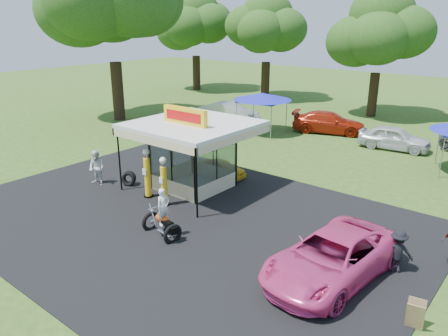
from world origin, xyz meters
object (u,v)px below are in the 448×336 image
at_px(pink_sedan, 332,257).
at_px(tent_west, 262,97).
at_px(spectator_west, 97,168).
at_px(spectator_east_a, 398,252).
at_px(bg_car_c, 394,138).
at_px(gas_station_kiosk, 193,154).
at_px(gas_pump_right, 164,183).
at_px(motorcycle, 163,218).
at_px(bg_car_a, 229,113).
at_px(bg_car_b, 329,122).
at_px(gas_pump_left, 147,174).
at_px(a_frame_sign, 415,315).
at_px(kiosk_car, 222,168).

distance_m(pink_sedan, tent_west, 19.44).
relative_size(spectator_west, spectator_east_a, 1.17).
height_order(spectator_west, bg_car_c, spectator_west).
distance_m(gas_station_kiosk, gas_pump_right, 2.62).
xyz_separation_m(motorcycle, bg_car_c, (2.82, 17.91, -0.06)).
height_order(spectator_east_a, tent_west, tent_west).
height_order(gas_pump_right, bg_car_a, gas_pump_right).
height_order(motorcycle, bg_car_a, motorcycle).
bearing_deg(bg_car_b, pink_sedan, -172.54).
relative_size(motorcycle, tent_west, 0.50).
relative_size(gas_pump_right, spectator_west, 1.29).
relative_size(gas_pump_left, spectator_west, 1.35).
xyz_separation_m(bg_car_b, tent_west, (-3.89, -3.18, 1.92)).
bearing_deg(motorcycle, gas_pump_right, 144.33).
distance_m(spectator_west, tent_west, 14.34).
bearing_deg(a_frame_sign, kiosk_car, 141.66).
bearing_deg(spectator_east_a, bg_car_c, -91.14).
bearing_deg(kiosk_car, spectator_west, 140.11).
distance_m(motorcycle, bg_car_c, 18.13).
height_order(kiosk_car, bg_car_b, bg_car_b).
relative_size(kiosk_car, spectator_east_a, 1.82).
height_order(gas_pump_left, spectator_east_a, gas_pump_left).
distance_m(gas_pump_left, motorcycle, 4.18).
distance_m(gas_pump_left, bg_car_a, 16.39).
bearing_deg(bg_car_c, spectator_east_a, -167.53).
height_order(gas_station_kiosk, bg_car_c, gas_station_kiosk).
bearing_deg(gas_pump_left, spectator_east_a, 4.37).
relative_size(kiosk_car, bg_car_a, 0.57).
bearing_deg(tent_west, gas_pump_right, -73.25).
bearing_deg(spectator_west, tent_west, 80.76).
xyz_separation_m(bg_car_a, tent_west, (4.00, -1.13, 1.88)).
bearing_deg(gas_station_kiosk, spectator_west, -146.30).
relative_size(pink_sedan, spectator_west, 3.08).
bearing_deg(gas_station_kiosk, spectator_east_a, -7.71).
distance_m(gas_pump_right, motorcycle, 3.04).
xyz_separation_m(gas_station_kiosk, bg_car_c, (5.47, 13.30, -1.02)).
distance_m(motorcycle, spectator_west, 7.05).
distance_m(gas_station_kiosk, kiosk_car, 2.56).
relative_size(bg_car_a, bg_car_c, 1.11).
xyz_separation_m(gas_station_kiosk, spectator_east_a, (10.57, -1.43, -1.01)).
distance_m(gas_pump_left, bg_car_b, 16.96).
relative_size(spectator_east_a, tent_west, 0.36).
bearing_deg(motorcycle, spectator_east_a, 30.76).
relative_size(motorcycle, bg_car_b, 0.39).
distance_m(bg_car_a, bg_car_b, 8.16).
bearing_deg(gas_pump_left, pink_sedan, -4.72).
bearing_deg(bg_car_b, bg_car_c, -123.17).
relative_size(a_frame_sign, spectator_west, 0.47).
bearing_deg(spectator_west, motorcycle, -22.47).
xyz_separation_m(motorcycle, tent_west, (-6.35, 16.05, 1.88)).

